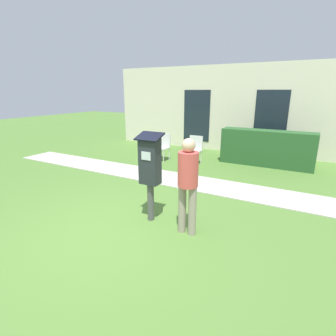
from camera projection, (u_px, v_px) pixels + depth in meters
ground_plane at (110, 231)px, 4.39m from camera, size 40.00×40.00×0.00m
sidewalk at (185, 181)px, 6.81m from camera, size 12.00×1.10×0.02m
building_facade at (233, 109)px, 9.83m from camera, size 10.00×0.26×3.20m
parking_meter at (150, 166)px, 4.50m from camera, size 0.44×0.31×1.59m
person_standing at (188, 180)px, 4.08m from camera, size 0.32×0.32×1.58m
outdoor_chair_left at (163, 145)px, 8.76m from camera, size 0.44×0.44×0.90m
outdoor_chair_middle at (195, 148)px, 8.31m from camera, size 0.44×0.44×0.90m
hedge_row at (267, 148)px, 8.14m from camera, size 2.76×0.60×1.10m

